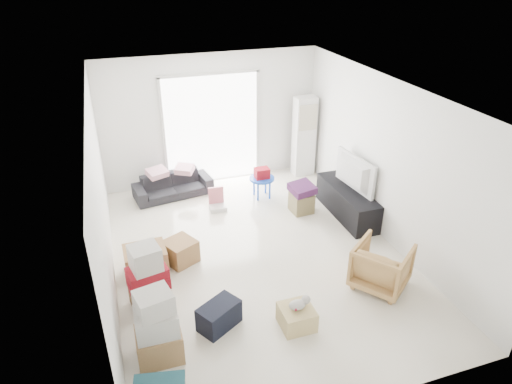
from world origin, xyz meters
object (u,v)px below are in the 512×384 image
Objects in this scene: kids_table at (262,177)px; tv_console at (347,202)px; sofa at (173,182)px; television at (349,186)px; ac_tower at (304,136)px; wood_crate at (297,317)px; armchair at (382,264)px; ottoman at (301,202)px.

tv_console is at bearing -42.71° from kids_table.
sofa is 1.81m from kids_table.
tv_console is at bearing -0.00° from television.
television is (0.05, -1.95, -0.26)m from ac_tower.
tv_console is at bearing 49.71° from wood_crate.
wood_crate is at bearing 133.42° from television.
ottoman is (-0.23, 2.38, -0.19)m from armchair.
wood_crate is (-2.02, -2.38, -0.13)m from tv_console.
ottoman is at bearing -56.52° from kids_table.
kids_table reaches higher than wood_crate.
wood_crate is at bearing -85.81° from sofa.
armchair is at bearing 158.99° from television.
television is 2.87× the size of ottoman.
wood_crate is at bearing -114.53° from ottoman.
sofa reaches higher than ottoman.
television is (0.00, 0.00, 0.34)m from tv_console.
armchair reaches higher than sofa.
sofa is at bearing 159.67° from kids_table.
ac_tower is 1.97m from television.
tv_console is 4.26× the size of ottoman.
ac_tower is 1.13× the size of sofa.
tv_console is 3.78× the size of wood_crate.
ac_tower is 4.01m from armchair.
sofa reaches higher than tv_console.
armchair reaches higher than television.
kids_table reaches higher than sofa.
television is at bearing 0.00° from tv_console.
kids_table is at bearing 137.29° from tv_console.
kids_table is (-1.28, 1.18, 0.18)m from tv_console.
tv_console is 3.47m from sofa.
television reaches higher than ottoman.
ottoman is (-0.75, 0.39, -0.08)m from tv_console.
television reaches higher than wood_crate.
tv_console is 1.75m from kids_table.
sofa is (-2.96, 1.80, -0.31)m from television.
ac_tower reaches higher than television.
sofa is (-2.96, 1.80, 0.03)m from tv_console.
ac_tower reaches higher than wood_crate.
sofa is at bearing -177.05° from ac_tower.
wood_crate is (-0.74, -3.56, -0.31)m from kids_table.
sofa is 3.59× the size of wood_crate.
ottoman is at bearing 65.47° from wood_crate.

